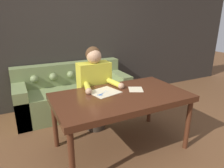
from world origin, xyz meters
The scene contains 8 objects.
ground_plane centered at (0.00, 0.00, 0.00)m, with size 16.00×16.00×0.00m, color brown.
wall_back centered at (0.00, 1.86, 1.30)m, with size 8.00×0.06×2.60m.
dining_table centered at (0.09, 0.12, 0.65)m, with size 1.58×0.89×0.72m.
couch centered at (-0.12, 1.46, 0.30)m, with size 1.92×0.78×0.81m.
person centered at (-0.02, 0.69, 0.62)m, with size 0.52×0.57×1.22m.
pattern_paper_main centered at (-0.05, 0.29, 0.72)m, with size 0.39×0.37×0.00m.
pattern_paper_offcut centered at (0.34, 0.19, 0.72)m, with size 0.24×0.25×0.00m.
scissors centered at (-0.11, 0.23, 0.72)m, with size 0.18×0.15×0.01m.
Camera 1 is at (-0.99, -1.78, 1.58)m, focal length 32.00 mm.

